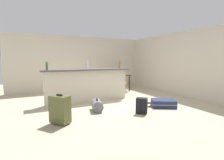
{
  "coord_description": "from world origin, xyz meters",
  "views": [
    {
      "loc": [
        -2.44,
        -4.99,
        1.41
      ],
      "look_at": [
        0.16,
        0.19,
        0.73
      ],
      "focal_mm": 27.4,
      "sensor_mm": 36.0,
      "label": 1
    }
  ],
  "objects_px": {
    "bottle_white": "(87,65)",
    "dining_chair_near_partition": "(120,81)",
    "backpack_black": "(142,106)",
    "bottle_green": "(47,66)",
    "suitcase_flat_navy": "(163,103)",
    "dining_table": "(116,77)",
    "bottle_amber": "(119,64)",
    "suitcase_upright_olive": "(60,109)",
    "duffel_bag_grey": "(97,105)"
  },
  "relations": [
    {
      "from": "bottle_green",
      "to": "bottle_white",
      "type": "distance_m",
      "value": 1.28
    },
    {
      "from": "bottle_amber",
      "to": "duffel_bag_grey",
      "type": "xyz_separation_m",
      "value": [
        -1.37,
        -1.19,
        -1.09
      ]
    },
    {
      "from": "bottle_white",
      "to": "dining_chair_near_partition",
      "type": "xyz_separation_m",
      "value": [
        1.75,
        0.92,
        -0.74
      ]
    },
    {
      "from": "suitcase_flat_navy",
      "to": "backpack_black",
      "type": "bearing_deg",
      "value": -166.4
    },
    {
      "from": "bottle_amber",
      "to": "backpack_black",
      "type": "height_order",
      "value": "bottle_amber"
    },
    {
      "from": "suitcase_upright_olive",
      "to": "backpack_black",
      "type": "distance_m",
      "value": 2.07
    },
    {
      "from": "bottle_green",
      "to": "duffel_bag_grey",
      "type": "height_order",
      "value": "bottle_green"
    },
    {
      "from": "bottle_amber",
      "to": "suitcase_upright_olive",
      "type": "xyz_separation_m",
      "value": [
        -2.46,
        -1.74,
        -0.91
      ]
    },
    {
      "from": "bottle_green",
      "to": "duffel_bag_grey",
      "type": "relative_size",
      "value": 0.44
    },
    {
      "from": "bottle_amber",
      "to": "suitcase_upright_olive",
      "type": "bearing_deg",
      "value": -144.79
    },
    {
      "from": "bottle_green",
      "to": "bottle_white",
      "type": "relative_size",
      "value": 0.8
    },
    {
      "from": "dining_chair_near_partition",
      "to": "suitcase_flat_navy",
      "type": "height_order",
      "value": "dining_chair_near_partition"
    },
    {
      "from": "dining_table",
      "to": "duffel_bag_grey",
      "type": "distance_m",
      "value": 3.25
    },
    {
      "from": "dining_chair_near_partition",
      "to": "backpack_black",
      "type": "relative_size",
      "value": 2.21
    },
    {
      "from": "dining_chair_near_partition",
      "to": "suitcase_upright_olive",
      "type": "distance_m",
      "value": 3.94
    },
    {
      "from": "bottle_green",
      "to": "bottle_white",
      "type": "bearing_deg",
      "value": 3.39
    },
    {
      "from": "dining_table",
      "to": "suitcase_flat_navy",
      "type": "bearing_deg",
      "value": -90.58
    },
    {
      "from": "bottle_green",
      "to": "dining_chair_near_partition",
      "type": "height_order",
      "value": "bottle_green"
    },
    {
      "from": "dining_table",
      "to": "bottle_white",
      "type": "bearing_deg",
      "value": -142.65
    },
    {
      "from": "dining_chair_near_partition",
      "to": "duffel_bag_grey",
      "type": "xyz_separation_m",
      "value": [
        -1.87,
        -2.05,
        -0.36
      ]
    },
    {
      "from": "bottle_green",
      "to": "suitcase_flat_navy",
      "type": "height_order",
      "value": "bottle_green"
    },
    {
      "from": "bottle_amber",
      "to": "duffel_bag_grey",
      "type": "distance_m",
      "value": 2.12
    },
    {
      "from": "bottle_white",
      "to": "dining_chair_near_partition",
      "type": "height_order",
      "value": "bottle_white"
    },
    {
      "from": "suitcase_flat_navy",
      "to": "duffel_bag_grey",
      "type": "distance_m",
      "value": 2.01
    },
    {
      "from": "backpack_black",
      "to": "bottle_green",
      "type": "bearing_deg",
      "value": 139.61
    },
    {
      "from": "bottle_green",
      "to": "bottle_amber",
      "type": "bearing_deg",
      "value": 3.14
    },
    {
      "from": "bottle_green",
      "to": "suitcase_upright_olive",
      "type": "height_order",
      "value": "bottle_green"
    },
    {
      "from": "backpack_black",
      "to": "duffel_bag_grey",
      "type": "xyz_separation_m",
      "value": [
        -0.96,
        0.76,
        -0.05
      ]
    },
    {
      "from": "dining_chair_near_partition",
      "to": "suitcase_flat_navy",
      "type": "relative_size",
      "value": 1.05
    },
    {
      "from": "dining_table",
      "to": "suitcase_upright_olive",
      "type": "relative_size",
      "value": 1.64
    },
    {
      "from": "bottle_white",
      "to": "dining_table",
      "type": "distance_m",
      "value": 2.41
    },
    {
      "from": "dining_table",
      "to": "dining_chair_near_partition",
      "type": "distance_m",
      "value": 0.52
    },
    {
      "from": "dining_table",
      "to": "dining_chair_near_partition",
      "type": "xyz_separation_m",
      "value": [
        -0.1,
        -0.49,
        -0.13
      ]
    },
    {
      "from": "dining_chair_near_partition",
      "to": "suitcase_upright_olive",
      "type": "height_order",
      "value": "dining_chair_near_partition"
    },
    {
      "from": "bottle_amber",
      "to": "dining_chair_near_partition",
      "type": "xyz_separation_m",
      "value": [
        0.5,
        0.86,
        -0.73
      ]
    },
    {
      "from": "bottle_white",
      "to": "duffel_bag_grey",
      "type": "bearing_deg",
      "value": -95.98
    },
    {
      "from": "bottle_green",
      "to": "suitcase_flat_navy",
      "type": "xyz_separation_m",
      "value": [
        3.1,
        -1.57,
        -1.12
      ]
    },
    {
      "from": "bottle_white",
      "to": "dining_chair_near_partition",
      "type": "relative_size",
      "value": 0.32
    },
    {
      "from": "dining_table",
      "to": "suitcase_upright_olive",
      "type": "distance_m",
      "value": 4.36
    },
    {
      "from": "bottle_green",
      "to": "bottle_amber",
      "type": "xyz_separation_m",
      "value": [
        2.53,
        0.14,
        0.02
      ]
    },
    {
      "from": "bottle_white",
      "to": "backpack_black",
      "type": "bearing_deg",
      "value": -65.8
    },
    {
      "from": "dining_table",
      "to": "backpack_black",
      "type": "distance_m",
      "value": 3.47
    },
    {
      "from": "bottle_green",
      "to": "duffel_bag_grey",
      "type": "xyz_separation_m",
      "value": [
        1.16,
        -1.05,
        -1.07
      ]
    },
    {
      "from": "suitcase_upright_olive",
      "to": "dining_table",
      "type": "bearing_deg",
      "value": 45.26
    },
    {
      "from": "dining_chair_near_partition",
      "to": "duffel_bag_grey",
      "type": "bearing_deg",
      "value": -132.37
    },
    {
      "from": "bottle_green",
      "to": "suitcase_upright_olive",
      "type": "distance_m",
      "value": 1.83
    },
    {
      "from": "bottle_white",
      "to": "dining_chair_near_partition",
      "type": "bearing_deg",
      "value": 27.79
    },
    {
      "from": "suitcase_upright_olive",
      "to": "duffel_bag_grey",
      "type": "xyz_separation_m",
      "value": [
        1.09,
        0.55,
        -0.18
      ]
    },
    {
      "from": "suitcase_flat_navy",
      "to": "dining_chair_near_partition",
      "type": "bearing_deg",
      "value": 91.53
    },
    {
      "from": "bottle_white",
      "to": "backpack_black",
      "type": "xyz_separation_m",
      "value": [
        0.85,
        -1.88,
        -1.05
      ]
    }
  ]
}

